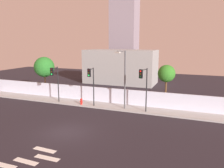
% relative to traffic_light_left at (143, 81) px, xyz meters
% --- Properties ---
extents(ground_plane, '(80.00, 80.00, 0.00)m').
position_rel_traffic_light_left_xyz_m(ground_plane, '(-4.90, -6.83, -3.58)').
color(ground_plane, '#252027').
extents(sidewalk, '(36.00, 2.40, 0.15)m').
position_rel_traffic_light_left_xyz_m(sidewalk, '(-4.90, 1.37, -3.50)').
color(sidewalk, '#A3A3A3').
rests_on(sidewalk, ground).
extents(perimeter_wall, '(36.00, 0.18, 1.80)m').
position_rel_traffic_light_left_xyz_m(perimeter_wall, '(-4.90, 2.66, -2.53)').
color(perimeter_wall, silver).
rests_on(perimeter_wall, sidewalk).
extents(crosswalk_marking, '(3.75, 3.04, 0.01)m').
position_rel_traffic_light_left_xyz_m(crosswalk_marking, '(-4.70, -11.36, -3.58)').
color(crosswalk_marking, silver).
rests_on(crosswalk_marking, ground).
extents(traffic_light_left, '(0.57, 1.58, 4.69)m').
position_rel_traffic_light_left_xyz_m(traffic_light_left, '(0.00, 0.00, 0.00)').
color(traffic_light_left, black).
rests_on(traffic_light_left, sidewalk).
extents(traffic_light_center, '(0.35, 1.28, 4.47)m').
position_rel_traffic_light_left_xyz_m(traffic_light_center, '(-6.04, 0.15, -0.16)').
color(traffic_light_center, black).
rests_on(traffic_light_center, sidewalk).
extents(traffic_light_right, '(0.39, 1.61, 4.41)m').
position_rel_traffic_light_left_xyz_m(traffic_light_right, '(-10.80, -0.03, -0.19)').
color(traffic_light_right, black).
rests_on(traffic_light_right, sidewalk).
extents(street_lamp_curbside, '(0.78, 1.69, 6.46)m').
position_rel_traffic_light_left_xyz_m(street_lamp_curbside, '(-2.34, 0.70, 0.38)').
color(street_lamp_curbside, '#4C4C51').
rests_on(street_lamp_curbside, sidewalk).
extents(fire_hydrant, '(0.44, 0.26, 0.74)m').
position_rel_traffic_light_left_xyz_m(fire_hydrant, '(-7.64, 0.63, -3.03)').
color(fire_hydrant, red).
rests_on(fire_hydrant, sidewalk).
extents(roadside_tree_leftmost, '(2.87, 2.87, 5.47)m').
position_rel_traffic_light_left_xyz_m(roadside_tree_leftmost, '(-15.26, 3.75, 0.45)').
color(roadside_tree_leftmost, brown).
rests_on(roadside_tree_leftmost, ground).
extents(roadside_tree_midleft, '(1.99, 1.99, 4.95)m').
position_rel_traffic_light_left_xyz_m(roadside_tree_midleft, '(1.79, 3.75, 0.34)').
color(roadside_tree_midleft, brown).
rests_on(roadside_tree_midleft, ground).
extents(low_building_distant, '(12.94, 6.00, 6.17)m').
position_rel_traffic_light_left_xyz_m(low_building_distant, '(-8.23, 16.66, -0.50)').
color(low_building_distant, '#999999').
rests_on(low_building_distant, ground).
extents(tower_on_skyline, '(5.96, 5.00, 26.22)m').
position_rel_traffic_light_left_xyz_m(tower_on_skyline, '(-11.47, 28.66, 9.53)').
color(tower_on_skyline, gray).
rests_on(tower_on_skyline, ground).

